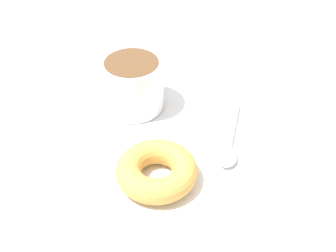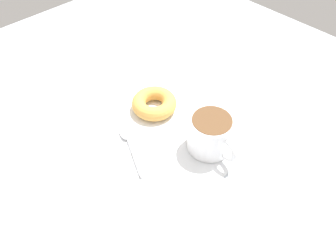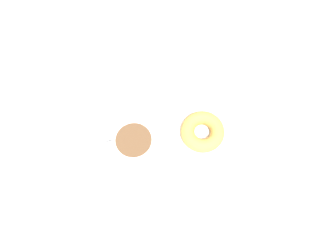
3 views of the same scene
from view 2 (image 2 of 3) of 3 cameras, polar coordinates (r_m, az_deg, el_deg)
ground_plane at (r=66.28cm, az=-2.46°, el=-2.27°), size 120.00×120.00×2.00cm
napkin at (r=65.70cm, az=-0.00°, el=-1.27°), size 30.30×30.30×0.30cm
coffee_cup at (r=61.07cm, az=7.50°, el=-1.27°), size 8.50×11.29×7.14cm
donut at (r=69.43cm, az=-2.42°, el=3.97°), size 9.54×9.54×3.01cm
spoon at (r=64.38cm, az=-6.96°, el=-2.34°), size 6.57×12.28×0.90cm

